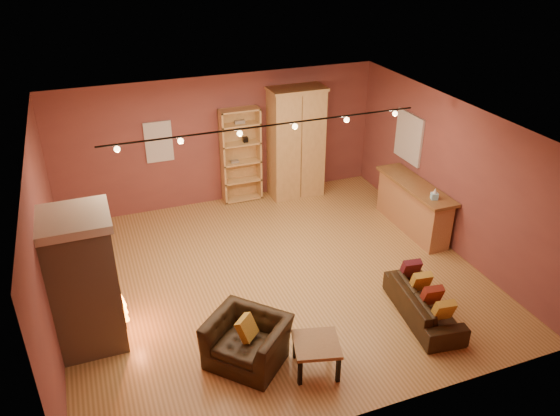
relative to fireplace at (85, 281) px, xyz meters
name	(u,v)px	position (x,y,z in m)	size (l,w,h in m)	color
floor	(273,276)	(3.04, 0.60, -1.06)	(7.00, 7.00, 0.00)	olive
ceiling	(272,125)	(3.04, 0.60, 1.74)	(7.00, 7.00, 0.00)	#59311C
back_wall	(220,140)	(3.04, 3.85, 0.34)	(7.00, 0.02, 2.80)	brown
left_wall	(45,246)	(-0.46, 0.60, 0.34)	(0.02, 6.50, 2.80)	brown
right_wall	(450,175)	(6.54, 0.60, 0.34)	(0.02, 6.50, 2.80)	brown
fireplace	(85,281)	(0.00, 0.00, 0.00)	(1.01, 0.98, 2.12)	tan
back_window	(159,142)	(1.74, 3.83, 0.49)	(0.56, 0.04, 0.86)	silver
bookcase	(240,154)	(3.44, 3.74, 0.01)	(0.86, 0.33, 2.10)	tan
armoire	(296,143)	(4.66, 3.54, 0.18)	(1.21, 0.69, 2.47)	tan
bar_counter	(413,206)	(6.24, 1.20, -0.55)	(0.57, 2.08, 1.00)	tan
tissue_box	(435,195)	(6.19, 0.53, 0.03)	(0.15, 0.15, 0.22)	#95D6EF
right_window	(409,137)	(6.51, 2.00, 0.59)	(0.05, 0.90, 1.00)	silver
loveseat	(424,298)	(4.87, -1.26, -0.71)	(0.71, 1.73, 0.72)	black
armchair	(247,334)	(1.99, -1.21, -0.60)	(1.22, 1.24, 0.92)	black
coffee_table	(316,347)	(2.82, -1.72, -0.66)	(0.76, 0.76, 0.47)	brown
track_rail	(268,128)	(3.04, 0.80, 1.63)	(5.20, 0.09, 0.13)	black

